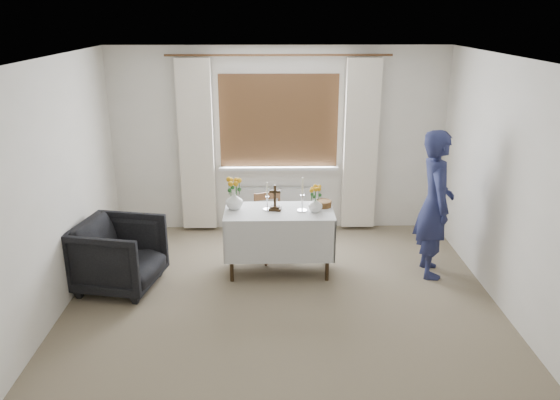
# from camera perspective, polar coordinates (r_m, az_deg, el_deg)

# --- Properties ---
(ground) EXTENTS (5.00, 5.00, 0.00)m
(ground) POSITION_cam_1_polar(r_m,az_deg,el_deg) (5.55, 0.33, -12.46)
(ground) COLOR #817359
(ground) RESTS_ON ground
(altar_table) EXTENTS (1.24, 0.64, 0.76)m
(altar_table) POSITION_cam_1_polar(r_m,az_deg,el_deg) (6.34, -0.10, -4.35)
(altar_table) COLOR silver
(altar_table) RESTS_ON ground
(wooden_chair) EXTENTS (0.50, 0.50, 0.82)m
(wooden_chair) POSITION_cam_1_polar(r_m,az_deg,el_deg) (6.67, -0.77, -2.86)
(wooden_chair) COLOR brown
(wooden_chair) RESTS_ON ground
(armchair) EXTENTS (0.99, 0.98, 0.77)m
(armchair) POSITION_cam_1_polar(r_m,az_deg,el_deg) (6.24, -16.44, -5.53)
(armchair) COLOR black
(armchair) RESTS_ON ground
(person) EXTENTS (0.44, 0.64, 1.70)m
(person) POSITION_cam_1_polar(r_m,az_deg,el_deg) (6.39, 15.87, -0.42)
(person) COLOR navy
(person) RESTS_ON ground
(radiator) EXTENTS (1.10, 0.10, 0.60)m
(radiator) POSITION_cam_1_polar(r_m,az_deg,el_deg) (7.61, -0.12, -0.90)
(radiator) COLOR silver
(radiator) RESTS_ON ground
(wooden_cross) EXTENTS (0.15, 0.12, 0.30)m
(wooden_cross) POSITION_cam_1_polar(r_m,az_deg,el_deg) (6.16, -0.53, 0.23)
(wooden_cross) COLOR black
(wooden_cross) RESTS_ON altar_table
(candlestick_left) EXTENTS (0.11, 0.11, 0.33)m
(candlestick_left) POSITION_cam_1_polar(r_m,az_deg,el_deg) (6.17, -1.35, 0.41)
(candlestick_left) COLOR white
(candlestick_left) RESTS_ON altar_table
(candlestick_right) EXTENTS (0.15, 0.15, 0.39)m
(candlestick_right) POSITION_cam_1_polar(r_m,az_deg,el_deg) (6.13, 2.35, 0.57)
(candlestick_right) COLOR white
(candlestick_right) RESTS_ON altar_table
(flower_vase_left) EXTENTS (0.24, 0.24, 0.21)m
(flower_vase_left) POSITION_cam_1_polar(r_m,az_deg,el_deg) (6.24, -4.81, -0.03)
(flower_vase_left) COLOR white
(flower_vase_left) RESTS_ON altar_table
(flower_vase_right) EXTENTS (0.19, 0.19, 0.17)m
(flower_vase_right) POSITION_cam_1_polar(r_m,az_deg,el_deg) (6.15, 3.70, -0.48)
(flower_vase_right) COLOR white
(flower_vase_right) RESTS_ON altar_table
(wicker_basket) EXTENTS (0.20, 0.20, 0.07)m
(wicker_basket) POSITION_cam_1_polar(r_m,az_deg,el_deg) (6.34, 4.54, -0.38)
(wicker_basket) COLOR brown
(wicker_basket) RESTS_ON altar_table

